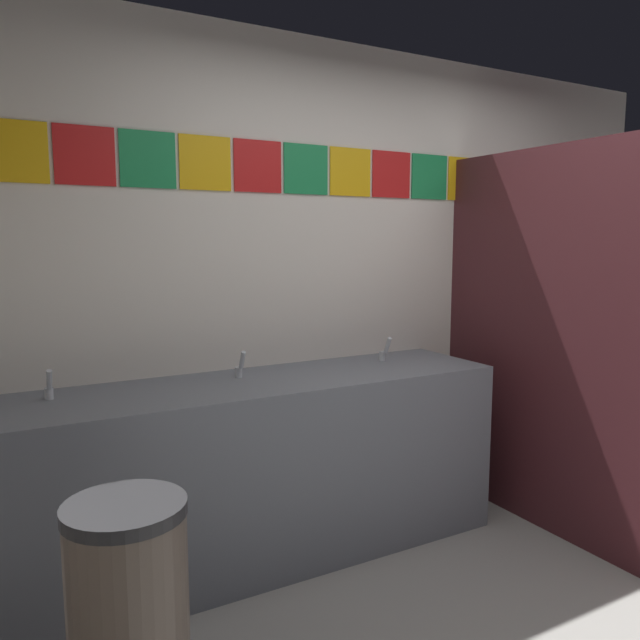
% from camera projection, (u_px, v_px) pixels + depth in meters
% --- Properties ---
extents(wall_back, '(4.40, 0.09, 2.59)m').
position_uv_depth(wall_back, '(366.00, 282.00, 3.53)').
color(wall_back, silver).
rests_on(wall_back, ground_plane).
extents(vanity_counter, '(2.53, 0.61, 0.88)m').
position_uv_depth(vanity_counter, '(249.00, 470.00, 2.92)').
color(vanity_counter, slate).
rests_on(vanity_counter, ground_plane).
extents(faucet_left, '(0.04, 0.10, 0.14)m').
position_uv_depth(faucet_left, '(49.00, 388.00, 2.53)').
color(faucet_left, silver).
rests_on(faucet_left, vanity_counter).
extents(faucet_center, '(0.04, 0.10, 0.14)m').
position_uv_depth(faucet_center, '(240.00, 367.00, 2.93)').
color(faucet_center, silver).
rests_on(faucet_center, vanity_counter).
extents(faucet_right, '(0.04, 0.10, 0.14)m').
position_uv_depth(faucet_right, '(384.00, 352.00, 3.34)').
color(faucet_right, silver).
rests_on(faucet_right, vanity_counter).
extents(stall_divider, '(0.92, 1.58, 2.02)m').
position_uv_depth(stall_divider, '(622.00, 349.00, 3.00)').
color(stall_divider, '#471E23').
rests_on(stall_divider, ground_plane).
extents(toilet, '(0.39, 0.49, 0.74)m').
position_uv_depth(toilet, '(565.00, 435.00, 3.89)').
color(toilet, white).
rests_on(toilet, ground_plane).
extents(trash_bin, '(0.36, 0.36, 0.78)m').
position_uv_depth(trash_bin, '(130.00, 626.00, 1.84)').
color(trash_bin, brown).
rests_on(trash_bin, ground_plane).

